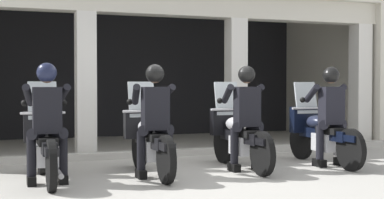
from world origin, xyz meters
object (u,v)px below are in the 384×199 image
object	(u,v)px
motorcycle_center_left	(149,140)
police_officer_center_right	(246,109)
motorcycle_far_left	(45,144)
police_officer_far_left	(47,112)
motorcycle_far_right	(320,133)
police_officer_center_left	(155,111)
police_officer_far_right	(330,107)
motorcycle_center_right	(238,136)

from	to	relation	value
motorcycle_center_left	police_officer_center_right	size ratio (longest dim) A/B	1.29
motorcycle_far_left	police_officer_far_left	bearing A→B (deg)	-95.41
police_officer_center_right	motorcycle_far_right	bearing A→B (deg)	2.90
police_officer_center_right	motorcycle_center_left	bearing A→B (deg)	166.59
police_officer_center_left	motorcycle_far_right	world-z (taller)	police_officer_center_left
motorcycle_far_left	motorcycle_far_right	world-z (taller)	same
motorcycle_far_left	motorcycle_center_left	bearing A→B (deg)	-4.00
police_officer_center_left	police_officer_center_right	distance (m)	1.47
motorcycle_center_left	police_officer_far_left	bearing A→B (deg)	-173.32
police_officer_far_left	police_officer_center_right	bearing A→B (deg)	-2.52
motorcycle_far_right	police_officer_far_right	bearing A→B (deg)	-91.58
police_officer_far_left	motorcycle_center_right	xyz separation A→B (m)	(2.93, 0.42, -0.44)
motorcycle_far_left	police_officer_far_right	world-z (taller)	police_officer_far_right
motorcycle_far_left	motorcycle_center_left	world-z (taller)	same
police_officer_far_right	motorcycle_center_left	bearing A→B (deg)	174.34
police_officer_far_left	motorcycle_far_right	xyz separation A→B (m)	(4.39, 0.37, -0.44)
police_officer_center_right	police_officer_far_right	bearing A→B (deg)	-8.12
police_officer_center_left	motorcycle_far_right	xyz separation A→B (m)	(2.93, 0.35, -0.44)
police_officer_far_left	police_officer_center_left	bearing A→B (deg)	-4.00
motorcycle_far_right	police_officer_far_right	xyz separation A→B (m)	(-0.00, -0.28, 0.44)
motorcycle_far_left	police_officer_far_right	distance (m)	4.41
police_officer_center_right	police_officer_center_left	bearing A→B (deg)	177.66
motorcycle_far_left	police_officer_center_right	size ratio (longest dim) A/B	1.29
motorcycle_far_left	police_officer_center_right	world-z (taller)	police_officer_center_right
police_officer_far_left	motorcycle_center_left	size ratio (longest dim) A/B	0.78
motorcycle_center_right	police_officer_center_right	size ratio (longest dim) A/B	1.29
motorcycle_center_right	motorcycle_far_right	xyz separation A→B (m)	(1.46, -0.04, 0.00)
motorcycle_center_right	police_officer_far_right	world-z (taller)	police_officer_far_right
police_officer_far_left	motorcycle_far_right	world-z (taller)	police_officer_far_left
motorcycle_center_left	police_officer_center_right	distance (m)	1.54
motorcycle_center_right	motorcycle_far_right	world-z (taller)	same
police_officer_center_right	motorcycle_far_right	distance (m)	1.55
police_officer_far_left	police_officer_center_left	size ratio (longest dim) A/B	1.00
police_officer_far_left	police_officer_center_right	world-z (taller)	same
police_officer_center_right	police_officer_far_right	distance (m)	1.46
motorcycle_center_left	police_officer_far_right	distance (m)	2.97
police_officer_far_left	motorcycle_far_right	bearing A→B (deg)	-0.27
police_officer_far_right	motorcycle_far_right	bearing A→B (deg)	88.42
motorcycle_far_right	police_officer_far_left	bearing A→B (deg)	-176.44
motorcycle_center_left	motorcycle_center_right	distance (m)	1.47
motorcycle_center_left	police_officer_center_left	distance (m)	0.52
police_officer_center_left	motorcycle_center_right	size ratio (longest dim) A/B	0.78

